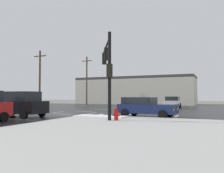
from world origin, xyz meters
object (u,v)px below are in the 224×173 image
object	(u,v)px
utility_pole_far	(40,78)
suv_black	(17,104)
fire_hydrant	(116,114)
sedan_white	(172,102)
traffic_signal_mast	(108,64)
sedan_navy	(145,107)
utility_pole_distant	(87,79)

from	to	relation	value
utility_pole_far	suv_black	bearing A→B (deg)	-54.89
fire_hydrant	suv_black	distance (m)	8.67
sedan_white	suv_black	distance (m)	20.27
traffic_signal_mast	sedan_navy	xyz separation A→B (m)	(1.88, 3.03, -3.15)
fire_hydrant	sedan_white	size ratio (longest dim) A/B	0.17
traffic_signal_mast	utility_pole_distant	world-z (taller)	utility_pole_distant
fire_hydrant	suv_black	world-z (taller)	suv_black
utility_pole_far	utility_pole_distant	size ratio (longest dim) A/B	0.90
sedan_white	suv_black	world-z (taller)	suv_black
suv_black	utility_pole_distant	xyz separation A→B (m)	(-8.19, 25.00, 3.73)
sedan_navy	utility_pole_far	world-z (taller)	utility_pole_far
fire_hydrant	utility_pole_distant	bearing A→B (deg)	123.81
sedan_navy	utility_pole_distant	distance (m)	27.62
sedan_navy	utility_pole_distant	xyz separation A→B (m)	(-17.55, 20.95, 3.97)
sedan_navy	utility_pole_far	xyz separation A→B (m)	(-18.44, 8.86, 3.52)
traffic_signal_mast	sedan_navy	distance (m)	4.76
suv_black	utility_pole_far	size ratio (longest dim) A/B	0.58
utility_pole_far	utility_pole_distant	xyz separation A→B (m)	(0.89, 12.09, 0.45)
suv_black	utility_pole_far	xyz separation A→B (m)	(-9.08, 12.92, 3.28)
traffic_signal_mast	utility_pole_far	bearing A→B (deg)	24.27
utility_pole_far	sedan_white	bearing A→B (deg)	15.98
sedan_navy	traffic_signal_mast	bearing A→B (deg)	-116.14
sedan_navy	utility_pole_distant	bearing A→B (deg)	135.66
sedan_navy	suv_black	bearing A→B (deg)	-150.88
utility_pole_distant	suv_black	bearing A→B (deg)	-71.85
fire_hydrant	utility_pole_far	xyz separation A→B (m)	(-17.73, 13.07, 3.84)
traffic_signal_mast	suv_black	bearing A→B (deg)	67.76
traffic_signal_mast	sedan_navy	world-z (taller)	traffic_signal_mast
fire_hydrant	sedan_navy	bearing A→B (deg)	80.42
fire_hydrant	utility_pole_far	distance (m)	22.36
traffic_signal_mast	utility_pole_far	distance (m)	20.39
traffic_signal_mast	suv_black	distance (m)	8.09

